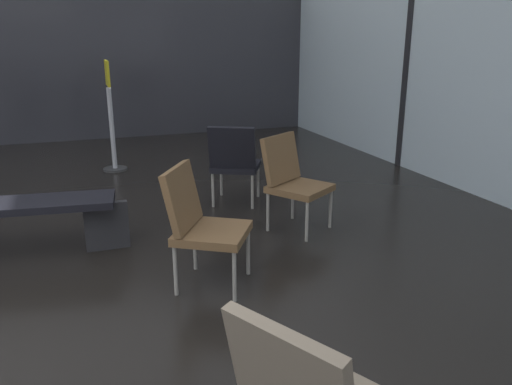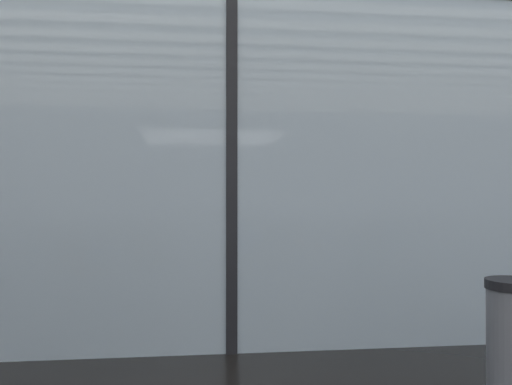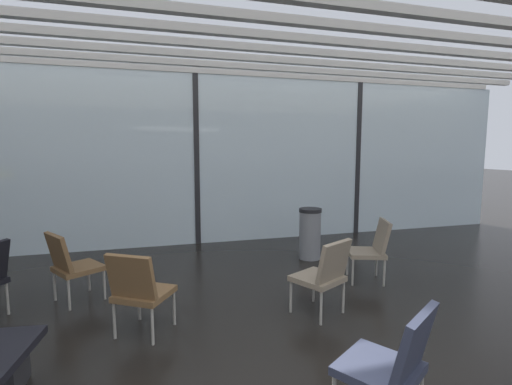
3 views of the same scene
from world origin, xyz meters
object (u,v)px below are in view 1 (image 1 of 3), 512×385
waiting_bench (19,214)px  lounge_chair_6 (234,160)px  lounge_chair_1 (200,220)px  info_sign (111,120)px  lounge_chair_5 (292,177)px

waiting_bench → lounge_chair_6: bearing=25.7°
lounge_chair_1 → info_sign: size_ratio=0.60×
waiting_bench → info_sign: 2.81m
lounge_chair_6 → waiting_bench: 2.15m
info_sign → lounge_chair_5: bearing=26.5°
lounge_chair_5 → info_sign: 3.10m
waiting_bench → info_sign: size_ratio=1.17×
lounge_chair_1 → lounge_chair_5: bearing=-20.8°
lounge_chair_5 → info_sign: bearing=83.4°
lounge_chair_5 → lounge_chair_6: same height
lounge_chair_1 → info_sign: (-3.59, -0.31, 0.18)m
lounge_chair_5 → info_sign: info_sign is taller
lounge_chair_5 → waiting_bench: (-0.14, -2.33, -0.13)m
lounge_chair_6 → info_sign: bearing=-32.5°
lounge_chair_1 → waiting_bench: 1.59m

